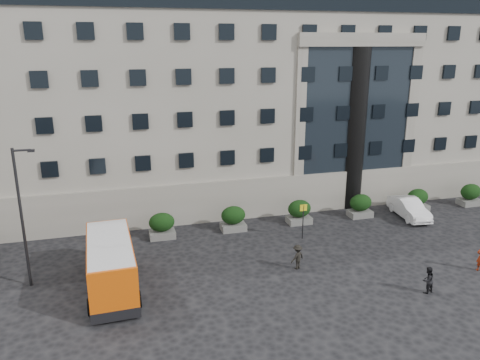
# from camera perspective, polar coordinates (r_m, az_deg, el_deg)

# --- Properties ---
(ground) EXTENTS (120.00, 120.00, 0.00)m
(ground) POSITION_cam_1_polar(r_m,az_deg,el_deg) (27.60, 0.96, -12.36)
(ground) COLOR black
(ground) RESTS_ON ground
(civic_building) EXTENTS (44.00, 24.00, 18.00)m
(civic_building) POSITION_cam_1_polar(r_m,az_deg,el_deg) (47.19, 0.38, 11.20)
(civic_building) COLOR gray
(civic_building) RESTS_ON ground
(entrance_column) EXTENTS (1.80, 1.80, 13.00)m
(entrance_column) POSITION_cam_1_polar(r_m,az_deg,el_deg) (39.06, 13.75, 5.94)
(entrance_column) COLOR black
(entrance_column) RESTS_ON ground
(hedge_a) EXTENTS (1.80, 1.26, 1.84)m
(hedge_a) POSITION_cam_1_polar(r_m,az_deg,el_deg) (33.48, -9.50, -5.48)
(hedge_a) COLOR #5F5F5D
(hedge_a) RESTS_ON ground
(hedge_b) EXTENTS (1.80, 1.26, 1.84)m
(hedge_b) POSITION_cam_1_polar(r_m,az_deg,el_deg) (34.33, -0.82, -4.68)
(hedge_b) COLOR #5F5F5D
(hedge_b) RESTS_ON ground
(hedge_c) EXTENTS (1.80, 1.26, 1.84)m
(hedge_c) POSITION_cam_1_polar(r_m,az_deg,el_deg) (35.92, 7.24, -3.84)
(hedge_c) COLOR #5F5F5D
(hedge_c) RESTS_ON ground
(hedge_d) EXTENTS (1.80, 1.26, 1.84)m
(hedge_d) POSITION_cam_1_polar(r_m,az_deg,el_deg) (38.16, 14.47, -3.02)
(hedge_d) COLOR #5F5F5D
(hedge_d) RESTS_ON ground
(hedge_e) EXTENTS (1.80, 1.26, 1.84)m
(hedge_e) POSITION_cam_1_polar(r_m,az_deg,el_deg) (40.94, 20.81, -2.26)
(hedge_e) COLOR #5F5F5D
(hedge_e) RESTS_ON ground
(hedge_f) EXTENTS (1.80, 1.26, 1.84)m
(hedge_f) POSITION_cam_1_polar(r_m,az_deg,el_deg) (44.16, 26.27, -1.59)
(hedge_f) COLOR #5F5F5D
(hedge_f) RESTS_ON ground
(street_lamp) EXTENTS (1.16, 0.18, 8.00)m
(street_lamp) POSITION_cam_1_polar(r_m,az_deg,el_deg) (28.10, -25.01, -3.69)
(street_lamp) COLOR #262628
(street_lamp) RESTS_ON ground
(bus_stop_sign) EXTENTS (0.50, 0.08, 2.52)m
(bus_stop_sign) POSITION_cam_1_polar(r_m,az_deg,el_deg) (32.90, 7.72, -4.30)
(bus_stop_sign) COLOR #262628
(bus_stop_sign) RESTS_ON ground
(minibus) EXTENTS (2.83, 7.04, 2.91)m
(minibus) POSITION_cam_1_polar(r_m,az_deg,el_deg) (27.02, -15.48, -9.84)
(minibus) COLOR #DA520A
(minibus) RESTS_ON ground
(white_taxi) EXTENTS (2.10, 4.74, 1.51)m
(white_taxi) POSITION_cam_1_polar(r_m,az_deg,el_deg) (39.24, 19.90, -3.23)
(white_taxi) COLOR white
(white_taxi) RESTS_ON ground
(pedestrian_b) EXTENTS (0.87, 0.75, 1.54)m
(pedestrian_b) POSITION_cam_1_polar(r_m,az_deg,el_deg) (28.18, 21.91, -11.23)
(pedestrian_b) COLOR black
(pedestrian_b) RESTS_ON ground
(pedestrian_c) EXTENTS (1.16, 0.97, 1.56)m
(pedestrian_c) POSITION_cam_1_polar(r_m,az_deg,el_deg) (28.98, 7.02, -9.28)
(pedestrian_c) COLOR black
(pedestrian_c) RESTS_ON ground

